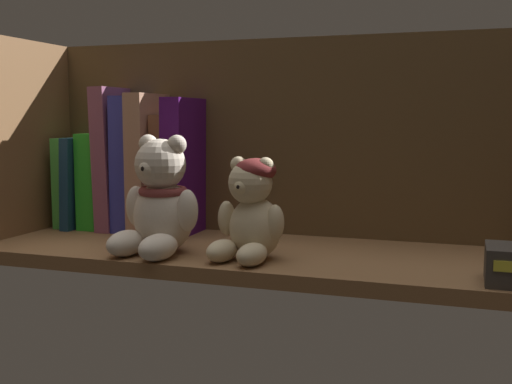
{
  "coord_description": "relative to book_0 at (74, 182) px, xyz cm",
  "views": [
    {
      "loc": [
        26.53,
        -84.03,
        20.73
      ],
      "look_at": [
        -1.73,
        0.0,
        10.36
      ],
      "focal_mm": 43.95,
      "sensor_mm": 36.0,
      "label": 1
    }
  ],
  "objects": [
    {
      "name": "teddy_bear_larger",
      "position": [
        25.16,
        -16.12,
        -0.65
      ],
      "size": [
        12.32,
        12.84,
        16.57
      ],
      "color": "beige",
      "rests_on": "shelf_board"
    },
    {
      "name": "book_1",
      "position": [
        2.35,
        0.0,
        0.05
      ],
      "size": [
        2.22,
        12.58,
        15.59
      ],
      "primitive_type": "cube",
      "rotation": [
        0.0,
        0.03,
        0.0
      ],
      "color": "navy",
      "rests_on": "shelf_board"
    },
    {
      "name": "book_6",
      "position": [
        19.03,
        0.0,
        1.96
      ],
      "size": [
        2.5,
        10.67,
        19.37
      ],
      "primitive_type": "cube",
      "color": "#9D603D",
      "rests_on": "shelf_board"
    },
    {
      "name": "book_7",
      "position": [
        22.28,
        -0.0,
        3.3
      ],
      "size": [
        3.58,
        14.56,
        22.09
      ],
      "primitive_type": "cube",
      "rotation": [
        0.0,
        0.01,
        0.0
      ],
      "color": "#46105F",
      "rests_on": "shelf_board"
    },
    {
      "name": "book_2",
      "position": [
        5.29,
        0.0,
        0.4
      ],
      "size": [
        3.48,
        9.75,
        16.25
      ],
      "primitive_type": "cube",
      "color": "green",
      "rests_on": "shelf_board"
    },
    {
      "name": "shelf_back_panel",
      "position": [
        38.92,
        3.87,
        7.01
      ],
      "size": [
        85.53,
        1.2,
        33.48
      ],
      "primitive_type": "cube",
      "color": "brown",
      "rests_on": "ground"
    },
    {
      "name": "book_3",
      "position": [
        8.75,
        0.0,
        4.23
      ],
      "size": [
        3.31,
        11.54,
        23.98
      ],
      "primitive_type": "cube",
      "rotation": [
        0.0,
        -0.02,
        0.0
      ],
      "color": "#8A4B69",
      "rests_on": "shelf_board"
    },
    {
      "name": "teddy_bear_smaller",
      "position": [
        38.3,
        -15.75,
        -1.22
      ],
      "size": [
        10.19,
        10.62,
        13.73
      ],
      "color": "beige",
      "rests_on": "shelf_board"
    },
    {
      "name": "book_4",
      "position": [
        12.27,
        0.0,
        3.49
      ],
      "size": [
        3.79,
        10.77,
        22.46
      ],
      "primitive_type": "cube",
      "rotation": [
        0.0,
        0.01,
        0.0
      ],
      "color": "#363CB9",
      "rests_on": "shelf_board"
    },
    {
      "name": "book_0",
      "position": [
        0.0,
        0.0,
        0.0
      ],
      "size": [
        2.29,
        9.67,
        15.46
      ],
      "primitive_type": "cube",
      "color": "#52CD4F",
      "rests_on": "shelf_board"
    },
    {
      "name": "book_5",
      "position": [
        15.92,
        -0.0,
        3.67
      ],
      "size": [
        3.01,
        14.59,
        22.8
      ],
      "primitive_type": "cube",
      "color": "tan",
      "rests_on": "shelf_board"
    },
    {
      "name": "shelf_board",
      "position": [
        38.92,
        -9.69,
        -8.73
      ],
      "size": [
        83.13,
        25.92,
        2.0
      ],
      "primitive_type": "cube",
      "color": "brown",
      "rests_on": "ground"
    },
    {
      "name": "shelf_side_panel_left",
      "position": [
        -3.44,
        -9.69,
        7.01
      ],
      "size": [
        1.6,
        28.32,
        33.48
      ],
      "primitive_type": "cube",
      "color": "brown",
      "rests_on": "ground"
    }
  ]
}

